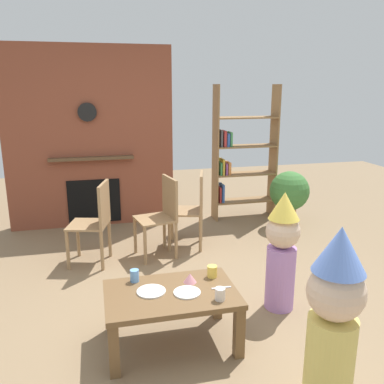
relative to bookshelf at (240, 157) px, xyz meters
name	(u,v)px	position (x,y,z in m)	size (l,w,h in m)	color
ground_plane	(186,314)	(-1.33, -2.40, -0.89)	(12.00, 12.00, 0.00)	#846B4C
brick_fireplace_feature	(90,139)	(-2.05, 0.20, 0.30)	(2.20, 0.28, 2.40)	brown
bookshelf	(240,157)	(0.00, 0.00, 0.00)	(0.90, 0.28, 1.90)	olive
coffee_table	(171,301)	(-1.53, -2.78, -0.54)	(0.96, 0.62, 0.43)	brown
paper_cup_near_left	(135,276)	(-1.77, -2.55, -0.42)	(0.07, 0.07, 0.10)	#669EE0
paper_cup_near_right	(212,271)	(-1.17, -2.61, -0.42)	(0.08, 0.08, 0.09)	#F2CC4C
paper_cup_center	(220,294)	(-1.21, -2.97, -0.42)	(0.07, 0.07, 0.09)	silver
paper_plate_front	(151,291)	(-1.67, -2.75, -0.46)	(0.21, 0.21, 0.01)	white
paper_plate_rear	(187,292)	(-1.42, -2.82, -0.46)	(0.20, 0.20, 0.01)	white
birthday_cake_slice	(190,278)	(-1.36, -2.66, -0.43)	(0.10, 0.10, 0.07)	pink
table_fork	(221,288)	(-1.15, -2.81, -0.46)	(0.15, 0.02, 0.01)	silver
child_with_cone_hat	(333,319)	(-0.76, -3.64, -0.27)	(0.32, 0.32, 1.17)	#E0CC66
child_in_pink	(282,248)	(-0.52, -2.48, -0.34)	(0.29, 0.29, 1.04)	#B27FCC
dining_chair_left	(96,218)	(-2.03, -1.17, -0.38)	(0.49, 0.49, 0.90)	#9E7A51
dining_chair_middle	(162,212)	(-1.31, -1.10, -0.38)	(0.47, 0.47, 0.90)	#9E7A51
dining_chair_right	(194,205)	(-0.91, -0.93, -0.38)	(0.49, 0.49, 0.90)	#9E7A51
potted_plant_tall	(289,193)	(0.52, -0.54, -0.42)	(0.53, 0.53, 0.77)	#9E5B42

